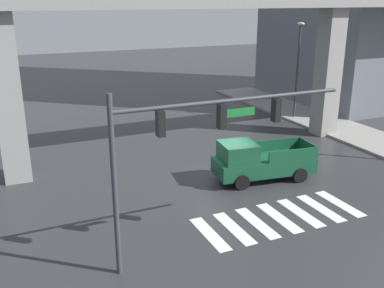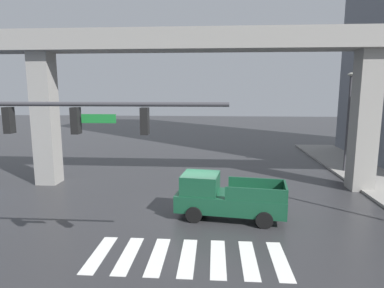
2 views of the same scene
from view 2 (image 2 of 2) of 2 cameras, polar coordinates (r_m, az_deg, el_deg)
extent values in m
plane|color=#2D2D30|center=(16.88, 0.61, -11.51)|extent=(120.00, 120.00, 0.00)
cube|color=silver|center=(13.26, -15.86, -18.01)|extent=(0.55, 2.80, 0.01)
cube|color=silver|center=(12.95, -11.02, -18.51)|extent=(0.55, 2.80, 0.01)
cube|color=silver|center=(12.73, -5.96, -18.91)|extent=(0.55, 2.80, 0.01)
cube|color=silver|center=(12.60, -0.73, -19.17)|extent=(0.55, 2.80, 0.01)
cube|color=silver|center=(12.57, 4.57, -19.28)|extent=(0.55, 2.80, 0.01)
cube|color=silver|center=(12.63, 9.86, -19.24)|extent=(0.55, 2.80, 0.01)
cube|color=silver|center=(12.79, 15.05, -19.05)|extent=(0.55, 2.80, 0.01)
cube|color=gray|center=(20.27, 1.40, 17.68)|extent=(57.24, 2.21, 1.20)
cube|color=gray|center=(22.82, -24.22, 3.93)|extent=(1.30, 1.30, 8.34)
cube|color=gray|center=(22.02, 27.92, 3.49)|extent=(1.30, 1.30, 8.34)
cube|color=#14472D|center=(15.84, 6.72, -10.02)|extent=(5.31, 2.55, 0.80)
cube|color=#14472D|center=(15.75, 1.48, -6.81)|extent=(1.92, 1.96, 0.90)
cube|color=#3F5160|center=(15.84, -0.20, -6.72)|extent=(0.32, 1.67, 0.77)
cube|color=#14472D|center=(14.74, 10.97, -8.75)|extent=(2.64, 0.45, 0.60)
cube|color=#14472D|center=(16.41, 11.05, -6.86)|extent=(2.64, 0.45, 0.60)
cube|color=#14472D|center=(15.63, 16.02, -7.89)|extent=(0.33, 1.75, 0.60)
cylinder|color=black|center=(15.34, 0.36, -12.20)|extent=(0.79, 0.38, 0.76)
cylinder|color=black|center=(17.00, 1.56, -10.00)|extent=(0.79, 0.38, 0.76)
cylinder|color=black|center=(15.10, 12.53, -12.81)|extent=(0.79, 0.38, 0.76)
cylinder|color=black|center=(16.78, 12.44, -10.49)|extent=(0.79, 0.38, 0.76)
cylinder|color=#38383D|center=(10.70, -17.32, 6.67)|extent=(8.60, 0.14, 0.14)
cube|color=black|center=(11.97, -29.35, 3.64)|extent=(0.24, 0.32, 0.84)
sphere|color=red|center=(11.96, -29.45, 4.88)|extent=(0.17, 0.17, 0.17)
cube|color=black|center=(10.92, -19.64, 3.86)|extent=(0.24, 0.32, 0.84)
sphere|color=red|center=(10.90, -19.71, 5.22)|extent=(0.17, 0.17, 0.17)
cube|color=black|center=(10.25, -8.26, 3.97)|extent=(0.24, 0.32, 0.84)
sphere|color=red|center=(10.22, -8.29, 5.42)|extent=(0.17, 0.17, 0.17)
cube|color=#19722D|center=(10.64, -15.99, 4.28)|extent=(1.10, 0.04, 0.28)
cylinder|color=#38383D|center=(26.11, 25.52, 2.95)|extent=(0.16, 0.16, 7.00)
ellipsoid|color=beige|center=(26.01, 26.09, 10.89)|extent=(0.44, 0.70, 0.24)
camera|label=1|loc=(11.82, -101.84, 12.06)|focal=41.06mm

